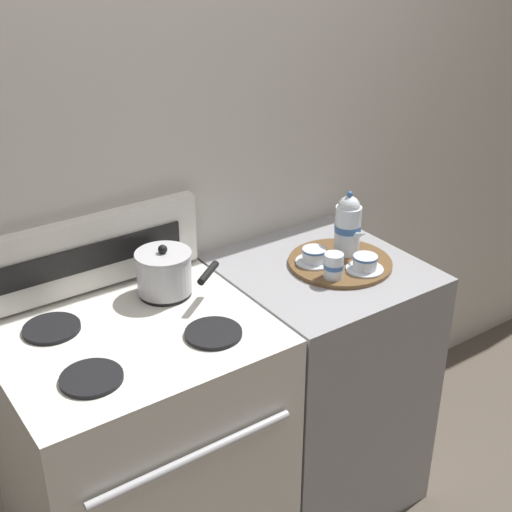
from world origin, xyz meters
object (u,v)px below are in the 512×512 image
saucepan (165,272)px  stove (144,460)px  teacup_left (365,263)px  serving_tray (340,263)px  teapot (348,225)px  creamer_jug (334,266)px  teacup_right (314,256)px

saucepan → stove: bearing=-142.8°
stove → teacup_left: (0.76, -0.11, 0.50)m
serving_tray → teacup_left: (0.02, -0.09, 0.03)m
teapot → creamer_jug: 0.19m
teacup_left → creamer_jug: bearing=170.0°
stove → creamer_jug: 0.84m
stove → saucepan: (0.18, 0.14, 0.54)m
teapot → teacup_right: (-0.13, 0.01, -0.08)m
saucepan → teacup_right: (0.48, -0.12, -0.04)m
saucepan → serving_tray: saucepan is taller
teacup_left → teacup_right: size_ratio=1.00×
serving_tray → teapot: bearing=30.8°
creamer_jug → teacup_right: bearing=83.2°
stove → serving_tray: size_ratio=2.78×
saucepan → teacup_left: bearing=-23.1°
teapot → teacup_right: size_ratio=1.83×
stove → creamer_jug: (0.65, -0.09, 0.52)m
serving_tray → teacup_left: teacup_left is taller
teacup_left → creamer_jug: (-0.11, 0.02, 0.02)m
stove → serving_tray: bearing=-1.4°
teacup_right → saucepan: bearing=166.4°
saucepan → teapot: bearing=-11.2°
teacup_right → teacup_left: bearing=-52.6°
creamer_jug → stove: bearing=172.0°
teapot → teacup_left: bearing=-104.8°
serving_tray → saucepan: bearing=164.5°
stove → serving_tray: 0.88m
teapot → teacup_right: 0.16m
stove → teacup_left: teacup_left is taller
serving_tray → teapot: (0.06, 0.03, 0.11)m
saucepan → teacup_left: (0.58, -0.25, -0.04)m
stove → teacup_right: 0.83m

